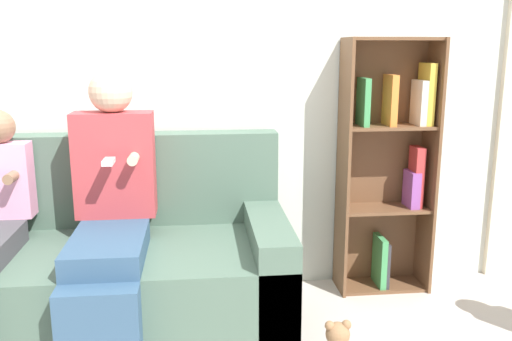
# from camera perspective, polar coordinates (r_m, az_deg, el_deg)

# --- Properties ---
(back_wall) EXTENTS (10.00, 0.06, 2.55)m
(back_wall) POSITION_cam_1_polar(r_m,az_deg,el_deg) (3.18, -11.29, 9.63)
(back_wall) COLOR silver
(back_wall) RESTS_ON ground_plane
(couch) EXTENTS (1.89, 0.91, 0.98)m
(couch) POSITION_cam_1_polar(r_m,az_deg,el_deg) (2.95, -15.78, -10.15)
(couch) COLOR #4C6656
(couch) RESTS_ON ground_plane
(adult_seated) EXTENTS (0.41, 0.86, 1.33)m
(adult_seated) POSITION_cam_1_polar(r_m,az_deg,el_deg) (2.73, -15.10, -3.62)
(adult_seated) COLOR #335170
(adult_seated) RESTS_ON ground_plane
(bookshelf) EXTENTS (0.54, 0.26, 1.49)m
(bookshelf) POSITION_cam_1_polar(r_m,az_deg,el_deg) (3.30, 13.84, 0.43)
(bookshelf) COLOR brown
(bookshelf) RESTS_ON ground_plane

